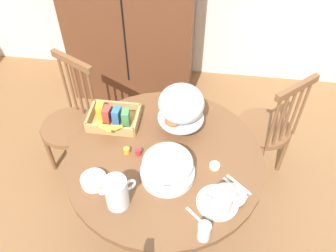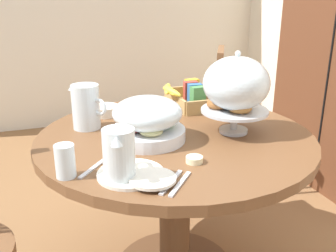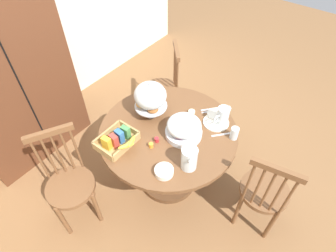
{
  "view_description": "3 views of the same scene",
  "coord_description": "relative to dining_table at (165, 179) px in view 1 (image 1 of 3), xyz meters",
  "views": [
    {
      "loc": [
        0.25,
        -1.3,
        2.36
      ],
      "look_at": [
        0.05,
        0.15,
        0.84
      ],
      "focal_mm": 38.29,
      "sensor_mm": 36.0,
      "label": 1
    },
    {
      "loc": [
        1.46,
        -0.53,
        1.3
      ],
      "look_at": [
        -0.05,
        0.0,
        0.74
      ],
      "focal_mm": 40.83,
      "sensor_mm": 36.0,
      "label": 2
    },
    {
      "loc": [
        -1.19,
        -0.95,
        2.45
      ],
      "look_at": [
        0.05,
        0.0,
        0.79
      ],
      "focal_mm": 29.88,
      "sensor_mm": 36.0,
      "label": 3
    }
  ],
  "objects": [
    {
      "name": "jam_jar_strawberry",
      "position": [
        -0.15,
        0.0,
        0.24
      ],
      "size": [
        0.04,
        0.04,
        0.04
      ],
      "primitive_type": "cylinder",
      "color": "#B7282D",
      "rests_on": "dining_table"
    },
    {
      "name": "china_plate_large",
      "position": [
        0.31,
        -0.27,
        0.23
      ],
      "size": [
        0.22,
        0.22,
        0.01
      ],
      "primitive_type": "cylinder",
      "color": "white",
      "rests_on": "dining_table"
    },
    {
      "name": "cereal_basket",
      "position": [
        -0.36,
        0.22,
        0.27
      ],
      "size": [
        0.32,
        0.3,
        0.12
      ],
      "color": "tan",
      "rests_on": "dining_table"
    },
    {
      "name": "orange_juice_pitcher",
      "position": [
        -0.2,
        -0.34,
        0.31
      ],
      "size": [
        0.17,
        0.15,
        0.19
      ],
      "color": "silver",
      "rests_on": "dining_table"
    },
    {
      "name": "dinner_fork",
      "position": [
        0.43,
        -0.15,
        0.23
      ],
      "size": [
        0.14,
        0.12,
        0.01
      ],
      "primitive_type": "cube",
      "rotation": [
        0.0,
        0.0,
        5.57
      ],
      "color": "silver",
      "rests_on": "dining_table"
    },
    {
      "name": "cereal_bowl",
      "position": [
        -0.35,
        -0.23,
        0.25
      ],
      "size": [
        0.14,
        0.14,
        0.04
      ],
      "primitive_type": "cylinder",
      "color": "white",
      "rests_on": "dining_table"
    },
    {
      "name": "butter_dish",
      "position": [
        0.29,
        -0.04,
        0.23
      ],
      "size": [
        0.06,
        0.06,
        0.02
      ],
      "primitive_type": "cylinder",
      "color": "beige",
      "rests_on": "dining_table"
    },
    {
      "name": "dining_table",
      "position": [
        0.0,
        0.0,
        0.0
      ],
      "size": [
        1.15,
        1.15,
        0.74
      ],
      "color": "brown",
      "rests_on": "ground_plane"
    },
    {
      "name": "drinking_glass",
      "position": [
        0.25,
        -0.47,
        0.28
      ],
      "size": [
        0.06,
        0.06,
        0.11
      ],
      "primitive_type": "cylinder",
      "color": "silver",
      "rests_on": "dining_table"
    },
    {
      "name": "soup_spoon",
      "position": [
        0.22,
        -0.38,
        0.23
      ],
      "size": [
        0.14,
        0.12,
        0.01
      ],
      "primitive_type": "cube",
      "rotation": [
        0.0,
        0.0,
        5.57
      ],
      "color": "silver",
      "rests_on": "dining_table"
    },
    {
      "name": "windsor_chair_facing_door",
      "position": [
        0.67,
        0.57,
        -0.06
      ],
      "size": [
        0.47,
        0.47,
        0.97
      ],
      "color": "brown",
      "rests_on": "ground_plane"
    },
    {
      "name": "fruit_platter_covered",
      "position": [
        0.03,
        -0.13,
        0.31
      ],
      "size": [
        0.3,
        0.3,
        0.18
      ],
      "color": "silver",
      "rests_on": "dining_table"
    },
    {
      "name": "pastry_stand_with_dome",
      "position": [
        0.07,
        0.24,
        0.42
      ],
      "size": [
        0.28,
        0.28,
        0.34
      ],
      "color": "silver",
      "rests_on": "dining_table"
    },
    {
      "name": "ground_plane",
      "position": [
        -0.05,
        -0.0,
        -0.52
      ],
      "size": [
        10.0,
        10.0,
        0.0
      ],
      "primitive_type": "plane",
      "color": "brown"
    },
    {
      "name": "china_plate_small",
      "position": [
        0.39,
        -0.22,
        0.24
      ],
      "size": [
        0.15,
        0.15,
        0.01
      ],
      "primitive_type": "cylinder",
      "color": "white",
      "rests_on": "china_plate_large"
    },
    {
      "name": "milk_pitcher",
      "position": [
        0.34,
        -0.31,
        0.3
      ],
      "size": [
        0.18,
        0.1,
        0.17
      ],
      "color": "silver",
      "rests_on": "dining_table"
    },
    {
      "name": "table_knife",
      "position": [
        0.41,
        -0.17,
        0.23
      ],
      "size": [
        0.14,
        0.12,
        0.01
      ],
      "primitive_type": "cube",
      "rotation": [
        0.0,
        0.0,
        5.57
      ],
      "color": "silver",
      "rests_on": "dining_table"
    },
    {
      "name": "windsor_chair_near_window",
      "position": [
        -0.76,
        0.43,
        -0.06
      ],
      "size": [
        0.45,
        0.45,
        0.97
      ],
      "color": "brown",
      "rests_on": "ground_plane"
    },
    {
      "name": "jam_jar_apricot",
      "position": [
        -0.22,
        0.0,
        0.24
      ],
      "size": [
        0.04,
        0.04,
        0.04
      ],
      "primitive_type": "cylinder",
      "color": "orange",
      "rests_on": "dining_table"
    }
  ]
}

